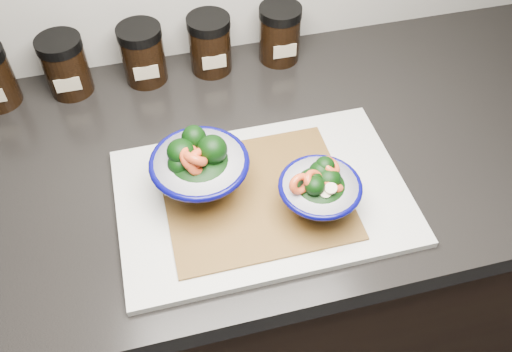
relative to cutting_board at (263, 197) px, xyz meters
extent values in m
cube|color=black|center=(-0.15, 0.10, -0.48)|extent=(3.43, 0.58, 0.86)
cube|color=black|center=(-0.15, 0.10, -0.03)|extent=(3.50, 0.60, 0.04)
cube|color=silver|center=(0.00, 0.00, 0.00)|extent=(0.45, 0.30, 0.01)
cube|color=olive|center=(-0.01, 0.00, 0.01)|extent=(0.28, 0.24, 0.00)
cylinder|color=white|center=(-0.09, 0.03, 0.02)|extent=(0.05, 0.05, 0.01)
ellipsoid|color=white|center=(-0.09, 0.03, 0.03)|extent=(0.08, 0.08, 0.04)
torus|color=#060550|center=(-0.09, 0.03, 0.07)|extent=(0.15, 0.15, 0.01)
torus|color=#060550|center=(-0.09, 0.03, 0.06)|extent=(0.12, 0.12, 0.00)
ellipsoid|color=black|center=(-0.09, 0.03, 0.06)|extent=(0.11, 0.11, 0.05)
ellipsoid|color=black|center=(-0.09, 0.06, 0.10)|extent=(0.04, 0.04, 0.04)
cylinder|color=#477233|center=(-0.09, 0.06, 0.08)|extent=(0.01, 0.01, 0.02)
ellipsoid|color=black|center=(-0.07, 0.03, 0.10)|extent=(0.04, 0.04, 0.04)
cylinder|color=#477233|center=(-0.07, 0.03, 0.08)|extent=(0.02, 0.02, 0.03)
ellipsoid|color=black|center=(-0.12, 0.03, 0.08)|extent=(0.04, 0.04, 0.03)
cylinder|color=#477233|center=(-0.12, 0.03, 0.07)|extent=(0.02, 0.01, 0.03)
ellipsoid|color=black|center=(-0.11, 0.04, 0.09)|extent=(0.04, 0.04, 0.04)
cylinder|color=#477233|center=(-0.11, 0.04, 0.08)|extent=(0.02, 0.01, 0.03)
torus|color=#E0572A|center=(-0.09, 0.01, 0.09)|extent=(0.06, 0.05, 0.05)
torus|color=#E0572A|center=(-0.10, 0.02, 0.10)|extent=(0.06, 0.05, 0.06)
torus|color=#E0572A|center=(-0.10, 0.02, 0.09)|extent=(0.05, 0.05, 0.05)
cylinder|color=#CCBC8E|center=(-0.09, 0.04, 0.09)|extent=(0.02, 0.02, 0.01)
cylinder|color=white|center=(0.07, -0.05, 0.01)|extent=(0.04, 0.04, 0.01)
ellipsoid|color=white|center=(0.07, -0.05, 0.03)|extent=(0.07, 0.07, 0.03)
torus|color=#060550|center=(0.07, -0.05, 0.06)|extent=(0.12, 0.12, 0.01)
torus|color=#060550|center=(0.07, -0.05, 0.05)|extent=(0.10, 0.10, 0.00)
ellipsoid|color=black|center=(0.07, -0.05, 0.05)|extent=(0.09, 0.09, 0.04)
ellipsoid|color=black|center=(0.08, -0.03, 0.07)|extent=(0.04, 0.04, 0.04)
cylinder|color=#477233|center=(0.08, -0.03, 0.05)|extent=(0.01, 0.01, 0.03)
ellipsoid|color=black|center=(0.09, -0.03, 0.08)|extent=(0.03, 0.03, 0.03)
cylinder|color=#477233|center=(0.09, -0.03, 0.07)|extent=(0.01, 0.01, 0.02)
ellipsoid|color=black|center=(0.06, -0.06, 0.08)|extent=(0.03, 0.03, 0.03)
cylinder|color=#477233|center=(0.06, -0.06, 0.07)|extent=(0.01, 0.01, 0.02)
ellipsoid|color=black|center=(0.06, -0.04, 0.07)|extent=(0.03, 0.03, 0.03)
cylinder|color=#477233|center=(0.06, -0.04, 0.06)|extent=(0.01, 0.01, 0.02)
ellipsoid|color=black|center=(0.09, -0.04, 0.07)|extent=(0.04, 0.04, 0.03)
cylinder|color=#477233|center=(0.09, -0.04, 0.05)|extent=(0.01, 0.01, 0.02)
torus|color=#E0572A|center=(0.04, -0.05, 0.08)|extent=(0.04, 0.04, 0.04)
torus|color=#E0572A|center=(0.09, -0.03, 0.08)|extent=(0.04, 0.04, 0.03)
torus|color=#E0572A|center=(0.06, -0.05, 0.08)|extent=(0.04, 0.05, 0.04)
torus|color=#E0572A|center=(0.06, -0.05, 0.07)|extent=(0.04, 0.05, 0.04)
torus|color=#E0572A|center=(0.09, -0.05, 0.07)|extent=(0.05, 0.05, 0.03)
cylinder|color=#CCBC8E|center=(0.08, -0.07, 0.08)|extent=(0.02, 0.02, 0.01)
cylinder|color=#CCBC8E|center=(0.07, -0.07, 0.07)|extent=(0.02, 0.02, 0.01)
cylinder|color=black|center=(-0.28, 0.34, 0.04)|extent=(0.08, 0.08, 0.09)
cylinder|color=black|center=(-0.28, 0.34, 0.10)|extent=(0.08, 0.08, 0.02)
cube|color=#C6B793|center=(-0.28, 0.31, 0.04)|extent=(0.04, 0.00, 0.03)
cylinder|color=black|center=(-0.14, 0.34, 0.04)|extent=(0.08, 0.08, 0.09)
cylinder|color=black|center=(-0.14, 0.34, 0.10)|extent=(0.08, 0.08, 0.02)
cube|color=#C6B793|center=(-0.14, 0.31, 0.04)|extent=(0.04, 0.00, 0.03)
cylinder|color=black|center=(-0.01, 0.34, 0.04)|extent=(0.08, 0.08, 0.09)
cylinder|color=black|center=(-0.01, 0.34, 0.10)|extent=(0.08, 0.08, 0.02)
cube|color=#C6B793|center=(-0.01, 0.31, 0.04)|extent=(0.04, 0.00, 0.03)
cylinder|color=black|center=(0.12, 0.34, 0.04)|extent=(0.08, 0.08, 0.09)
cylinder|color=black|center=(0.12, 0.34, 0.10)|extent=(0.08, 0.08, 0.02)
cube|color=#C6B793|center=(0.12, 0.31, 0.04)|extent=(0.05, 0.00, 0.03)
camera|label=1|loc=(-0.14, -0.51, 0.67)|focal=38.00mm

